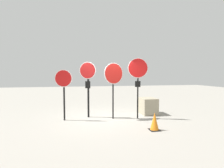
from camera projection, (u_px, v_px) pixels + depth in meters
ground_plane at (103, 118)px, 7.70m from camera, size 40.00×40.00×0.00m
stop_sign_0 at (64, 84)px, 7.25m from camera, size 0.72×0.19×2.14m
stop_sign_1 at (88, 79)px, 7.78m from camera, size 0.71×0.32×2.49m
stop_sign_2 at (114, 77)px, 7.52m from camera, size 0.88×0.33×2.43m
stop_sign_3 at (138, 73)px, 7.51m from camera, size 0.81×0.35×2.64m
traffic_cone_0 at (155, 121)px, 6.06m from camera, size 0.35×0.35×0.63m
storage_crate at (148, 106)px, 8.52m from camera, size 0.71×0.88×0.78m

